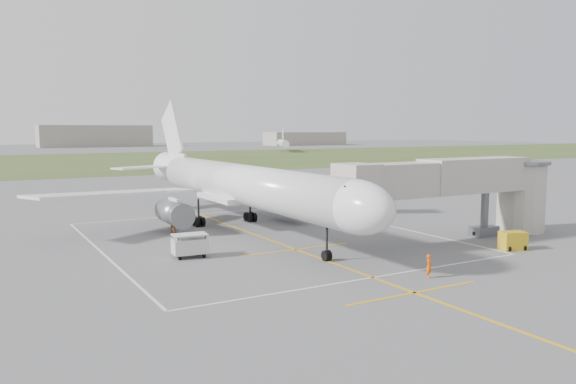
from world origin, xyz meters
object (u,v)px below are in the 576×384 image
jet_bridge (468,186)px  airliner (240,185)px  ramp_worker_nose (429,266)px  ramp_worker_wing (173,223)px  gpu_unit (513,241)px  baggage_cart (190,245)px

jet_bridge → airliner: bearing=137.8°
ramp_worker_nose → ramp_worker_wing: ramp_worker_wing is taller
jet_bridge → gpu_unit: bearing=-94.1°
jet_bridge → baggage_cart: 25.02m
gpu_unit → baggage_cart: size_ratio=0.83×
baggage_cart → ramp_worker_nose: bearing=-43.8°
gpu_unit → ramp_worker_nose: 12.55m
gpu_unit → airliner: bearing=145.7°
airliner → baggage_cart: airliner is taller
baggage_cart → airliner: bearing=52.6°
airliner → jet_bridge: (15.72, -14.25, 0.35)m
baggage_cart → ramp_worker_wing: size_ratio=1.52×
ramp_worker_wing → baggage_cart: bearing=112.3°
airliner → ramp_worker_wing: size_ratio=25.93×
ramp_worker_nose → ramp_worker_wing: size_ratio=0.88×
airliner → gpu_unit: airliner is taller
jet_bridge → baggage_cart: (-24.18, 5.16, -3.82)m
jet_bridge → ramp_worker_wing: jet_bridge is taller
gpu_unit → ramp_worker_wing: (-21.62, 21.26, 0.17)m
gpu_unit → baggage_cart: (-23.81, 10.44, 0.19)m
baggage_cart → ramp_worker_nose: size_ratio=1.73×
jet_bridge → gpu_unit: (-0.38, -5.27, -4.01)m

